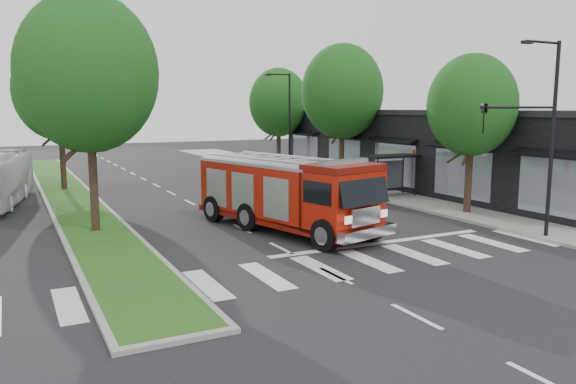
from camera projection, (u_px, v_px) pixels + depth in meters
name	position (u px, v px, depth m)	size (l,w,h in m)	color
ground	(281.00, 249.00, 21.67)	(140.00, 140.00, 0.00)	black
sidewalk_right	(387.00, 191.00, 36.05)	(5.00, 80.00, 0.15)	gray
median	(68.00, 194.00, 34.88)	(3.00, 50.00, 0.15)	gray
storefront_row	(443.00, 151.00, 37.69)	(8.00, 30.00, 5.00)	black
bus_shelter	(389.00, 164.00, 33.54)	(3.20, 1.60, 2.61)	black
tree_right_near	(472.00, 105.00, 27.73)	(4.40, 4.40, 8.05)	black
tree_right_mid	(342.00, 92.00, 38.19)	(5.60, 5.60, 9.72)	black
tree_right_far	(279.00, 103.00, 47.11)	(5.00, 5.00, 8.73)	black
tree_median_near	(88.00, 73.00, 23.28)	(5.80, 5.80, 10.16)	black
tree_median_far	(59.00, 90.00, 35.70)	(5.60, 5.60, 9.72)	black
streetlight_right_near	(538.00, 126.00, 22.16)	(4.08, 0.22, 8.00)	black
streetlight_right_far	(288.00, 120.00, 43.27)	(2.11, 0.20, 8.00)	black
fire_engine	(286.00, 194.00, 24.68)	(5.26, 10.21, 3.40)	#630D05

